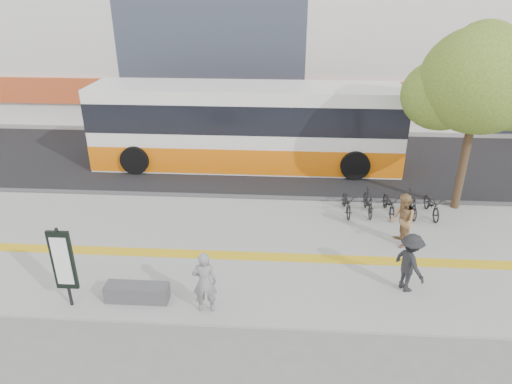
# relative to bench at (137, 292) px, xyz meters

# --- Properties ---
(ground) EXTENTS (120.00, 120.00, 0.00)m
(ground) POSITION_rel_bench_xyz_m (2.60, 1.20, -0.30)
(ground) COLOR #63635E
(ground) RESTS_ON ground
(sidewalk) EXTENTS (40.00, 7.00, 0.08)m
(sidewalk) POSITION_rel_bench_xyz_m (2.60, 2.70, -0.27)
(sidewalk) COLOR gray
(sidewalk) RESTS_ON ground
(tactile_strip) EXTENTS (40.00, 0.45, 0.01)m
(tactile_strip) POSITION_rel_bench_xyz_m (2.60, 2.20, -0.22)
(tactile_strip) COLOR gold
(tactile_strip) RESTS_ON sidewalk
(street) EXTENTS (40.00, 8.00, 0.06)m
(street) POSITION_rel_bench_xyz_m (2.60, 10.20, -0.28)
(street) COLOR black
(street) RESTS_ON ground
(curb) EXTENTS (40.00, 0.25, 0.14)m
(curb) POSITION_rel_bench_xyz_m (2.60, 6.20, -0.23)
(curb) COLOR #363639
(curb) RESTS_ON ground
(bench) EXTENTS (1.60, 0.45, 0.45)m
(bench) POSITION_rel_bench_xyz_m (0.00, 0.00, 0.00)
(bench) COLOR #363639
(bench) RESTS_ON sidewalk
(signboard) EXTENTS (0.55, 0.10, 2.20)m
(signboard) POSITION_rel_bench_xyz_m (-1.60, -0.31, 1.06)
(signboard) COLOR black
(signboard) RESTS_ON sidewalk
(street_tree) EXTENTS (4.40, 3.80, 6.31)m
(street_tree) POSITION_rel_bench_xyz_m (9.78, 6.02, 4.21)
(street_tree) COLOR #362618
(street_tree) RESTS_ON sidewalk
(bus) EXTENTS (13.08, 3.10, 3.48)m
(bus) POSITION_rel_bench_xyz_m (1.95, 9.70, 1.39)
(bus) COLOR silver
(bus) RESTS_ON street
(bicycle_row) EXTENTS (3.49, 1.55, 0.89)m
(bicycle_row) POSITION_rel_bench_xyz_m (7.30, 5.20, 0.19)
(bicycle_row) COLOR black
(bicycle_row) RESTS_ON sidewalk
(seated_woman) EXTENTS (0.63, 0.44, 1.64)m
(seated_woman) POSITION_rel_bench_xyz_m (1.80, -0.26, 0.59)
(seated_woman) COLOR black
(seated_woman) RESTS_ON sidewalk
(pedestrian_tan) EXTENTS (0.70, 0.87, 1.69)m
(pedestrian_tan) POSITION_rel_bench_xyz_m (7.23, 3.17, 0.62)
(pedestrian_tan) COLOR olive
(pedestrian_tan) RESTS_ON sidewalk
(pedestrian_dark) EXTENTS (0.99, 1.21, 1.63)m
(pedestrian_dark) POSITION_rel_bench_xyz_m (6.93, 0.91, 0.59)
(pedestrian_dark) COLOR black
(pedestrian_dark) RESTS_ON sidewalk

